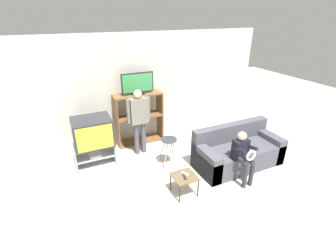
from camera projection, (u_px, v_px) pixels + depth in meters
ground_plane at (219, 220)px, 3.85m from camera, size 18.00×18.00×0.00m
wall_back at (145, 88)px, 6.00m from camera, size 6.40×0.06×2.60m
tv_stand at (95, 154)px, 5.26m from camera, size 0.83×0.52×0.44m
television_main at (92, 132)px, 5.05m from camera, size 0.78×0.64×0.59m
media_shelf at (139, 118)px, 5.95m from camera, size 1.15×0.41×1.25m
television_flat at (138, 84)px, 5.57m from camera, size 0.76×0.20×0.50m
folding_stool at (169, 144)px, 5.07m from camera, size 0.43×0.37×0.62m
snack_table at (184, 178)px, 4.30m from camera, size 0.41×0.41×0.38m
remote_control_black at (185, 177)px, 4.24m from camera, size 0.07×0.15×0.02m
remote_control_white at (185, 174)px, 4.32m from camera, size 0.09×0.15×0.02m
couch at (237, 152)px, 5.18m from camera, size 1.85×0.83×0.83m
person_standing_adult at (139, 116)px, 5.33m from camera, size 0.53×0.20×1.52m
person_seated_child at (243, 153)px, 4.53m from camera, size 0.33×0.43×1.01m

